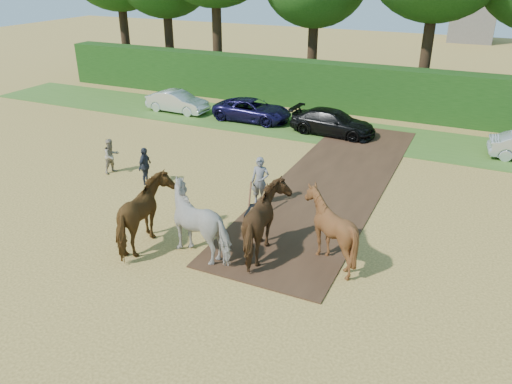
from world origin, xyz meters
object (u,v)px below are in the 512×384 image
object	(u,v)px
spectator_near	(111,156)
spectator_far	(145,166)
plough_team	(236,221)
parked_cars	(381,127)

from	to	relation	value
spectator_near	spectator_far	distance (m)	2.23
plough_team	parked_cars	bearing A→B (deg)	82.55
spectator_far	parked_cars	world-z (taller)	spectator_far
parked_cars	spectator_near	bearing A→B (deg)	-135.28
plough_team	parked_cars	distance (m)	13.95
spectator_far	spectator_near	bearing A→B (deg)	70.17
plough_team	parked_cars	world-z (taller)	plough_team
spectator_near	spectator_far	world-z (taller)	spectator_far
plough_team	parked_cars	size ratio (longest dim) A/B	0.26
plough_team	spectator_far	bearing A→B (deg)	151.45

